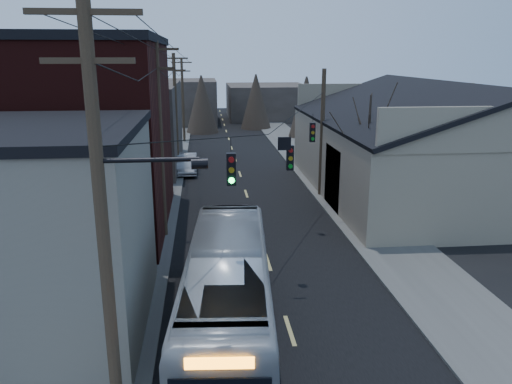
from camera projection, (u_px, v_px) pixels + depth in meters
road_surface at (242, 180)px, 38.54m from camera, size 9.00×110.00×0.02m
sidewalk_left at (157, 181)px, 37.88m from camera, size 4.00×110.00×0.12m
sidewalk_right at (324, 177)px, 39.18m from camera, size 4.00×110.00×0.12m
building_clapboard at (20, 236)px, 16.57m from camera, size 8.00×8.00×7.00m
building_brick at (69, 139)px, 26.63m from camera, size 10.00×12.00×10.00m
building_left_far at (125, 126)px, 42.42m from camera, size 9.00×14.00×7.00m
warehouse at (435, 155)px, 34.33m from camera, size 16.16×20.60×7.73m
building_far_left at (181, 102)px, 70.73m from camera, size 10.00×12.00×6.00m
building_far_right at (267, 101)px, 76.95m from camera, size 12.00×14.00×5.00m
bare_tree at (367, 158)px, 28.65m from camera, size 0.40×0.40×7.20m
utility_lines at (199, 127)px, 31.30m from camera, size 11.24×45.28×10.50m
bus at (227, 290)px, 16.88m from camera, size 3.59×11.76×3.23m
parked_car at (187, 164)px, 40.70m from camera, size 1.71×4.73×1.55m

